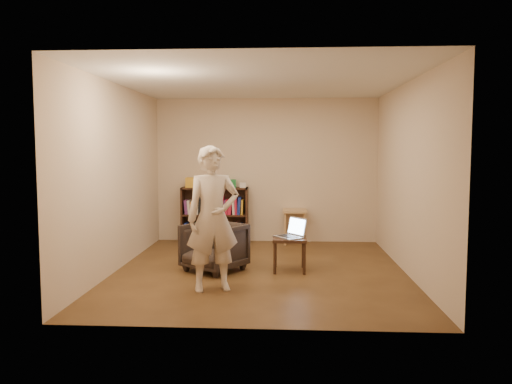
# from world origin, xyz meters

# --- Properties ---
(floor) EXTENTS (4.50, 4.50, 0.00)m
(floor) POSITION_xyz_m (0.00, 0.00, 0.00)
(floor) COLOR #452C16
(floor) RESTS_ON ground
(ceiling) EXTENTS (4.50, 4.50, 0.00)m
(ceiling) POSITION_xyz_m (0.00, 0.00, 2.60)
(ceiling) COLOR white
(ceiling) RESTS_ON wall_back
(wall_back) EXTENTS (4.00, 0.00, 4.00)m
(wall_back) POSITION_xyz_m (0.00, 2.25, 1.30)
(wall_back) COLOR beige
(wall_back) RESTS_ON floor
(wall_left) EXTENTS (0.00, 4.50, 4.50)m
(wall_left) POSITION_xyz_m (-2.00, 0.00, 1.30)
(wall_left) COLOR beige
(wall_left) RESTS_ON floor
(wall_right) EXTENTS (0.00, 4.50, 4.50)m
(wall_right) POSITION_xyz_m (2.00, 0.00, 1.30)
(wall_right) COLOR beige
(wall_right) RESTS_ON floor
(bookshelf) EXTENTS (1.20, 0.30, 1.00)m
(bookshelf) POSITION_xyz_m (-0.92, 2.09, 0.44)
(bookshelf) COLOR black
(bookshelf) RESTS_ON floor
(box_yellow) EXTENTS (0.23, 0.17, 0.18)m
(box_yellow) POSITION_xyz_m (-1.32, 2.05, 1.09)
(box_yellow) COLOR gold
(box_yellow) RESTS_ON bookshelf
(red_cloth) EXTENTS (0.33, 0.25, 0.10)m
(red_cloth) POSITION_xyz_m (-0.99, 2.11, 1.05)
(red_cloth) COLOR maroon
(red_cloth) RESTS_ON bookshelf
(box_green) EXTENTS (0.16, 0.16, 0.14)m
(box_green) POSITION_xyz_m (-0.61, 2.10, 1.07)
(box_green) COLOR #1E7335
(box_green) RESTS_ON bookshelf
(box_white) EXTENTS (0.11, 0.11, 0.09)m
(box_white) POSITION_xyz_m (-0.41, 2.06, 1.04)
(box_white) COLOR silver
(box_white) RESTS_ON bookshelf
(stool) EXTENTS (0.42, 0.42, 0.61)m
(stool) POSITION_xyz_m (0.52, 2.03, 0.50)
(stool) COLOR tan
(stool) RESTS_ON floor
(armchair) EXTENTS (1.00, 1.01, 0.67)m
(armchair) POSITION_xyz_m (-0.64, -0.03, 0.33)
(armchair) COLOR #2D251E
(armchair) RESTS_ON floor
(side_table) EXTENTS (0.46, 0.46, 0.47)m
(side_table) POSITION_xyz_m (0.41, 0.02, 0.39)
(side_table) COLOR black
(side_table) RESTS_ON floor
(laptop) EXTENTS (0.48, 0.49, 0.27)m
(laptop) POSITION_xyz_m (0.44, 0.04, 0.53)
(laptop) COLOR silver
(laptop) RESTS_ON side_table
(person) EXTENTS (0.73, 0.60, 1.73)m
(person) POSITION_xyz_m (-0.51, -0.96, 0.87)
(person) COLOR beige
(person) RESTS_ON floor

